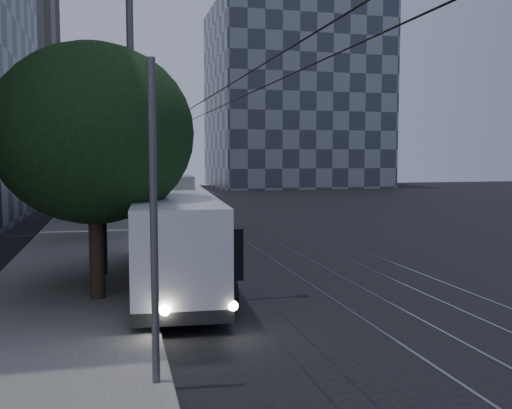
{
  "coord_description": "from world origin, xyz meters",
  "views": [
    {
      "loc": [
        -5.95,
        -20.25,
        4.3
      ],
      "look_at": [
        -0.45,
        2.03,
        2.29
      ],
      "focal_mm": 40.0,
      "sensor_mm": 36.0,
      "label": 1
    }
  ],
  "objects_px": {
    "car_white_a": "(159,217)",
    "car_white_d": "(146,195)",
    "car_white_c": "(158,200)",
    "pickup_silver": "(173,212)",
    "trolleybus": "(174,236)",
    "streetlamp_near": "(146,76)",
    "streetlamp_far": "(131,140)",
    "car_white_b": "(152,208)"
  },
  "relations": [
    {
      "from": "car_white_a",
      "to": "car_white_d",
      "type": "xyz_separation_m",
      "value": [
        0.15,
        18.56,
        0.02
      ]
    },
    {
      "from": "trolleybus",
      "to": "car_white_b",
      "type": "distance_m",
      "value": 20.98
    },
    {
      "from": "streetlamp_far",
      "to": "pickup_silver",
      "type": "bearing_deg",
      "value": -77.32
    },
    {
      "from": "pickup_silver",
      "to": "car_white_d",
      "type": "bearing_deg",
      "value": 108.58
    },
    {
      "from": "car_white_a",
      "to": "streetlamp_near",
      "type": "distance_m",
      "value": 18.8
    },
    {
      "from": "car_white_d",
      "to": "streetlamp_near",
      "type": "xyz_separation_m",
      "value": [
        -1.77,
        -36.35,
        5.86
      ]
    },
    {
      "from": "car_white_a",
      "to": "car_white_c",
      "type": "bearing_deg",
      "value": 75.6
    },
    {
      "from": "pickup_silver",
      "to": "streetlamp_far",
      "type": "distance_m",
      "value": 10.56
    },
    {
      "from": "pickup_silver",
      "to": "car_white_c",
      "type": "xyz_separation_m",
      "value": [
        0.0,
        12.4,
        -0.24
      ]
    },
    {
      "from": "car_white_d",
      "to": "streetlamp_near",
      "type": "height_order",
      "value": "streetlamp_near"
    },
    {
      "from": "car_white_b",
      "to": "car_white_d",
      "type": "distance_m",
      "value": 12.96
    },
    {
      "from": "car_white_a",
      "to": "streetlamp_far",
      "type": "relative_size",
      "value": 0.41
    },
    {
      "from": "pickup_silver",
      "to": "car_white_d",
      "type": "height_order",
      "value": "pickup_silver"
    },
    {
      "from": "trolleybus",
      "to": "pickup_silver",
      "type": "relative_size",
      "value": 1.79
    },
    {
      "from": "streetlamp_far",
      "to": "car_white_b",
      "type": "bearing_deg",
      "value": -67.42
    },
    {
      "from": "car_white_b",
      "to": "streetlamp_far",
      "type": "xyz_separation_m",
      "value": [
        -1.3,
        3.13,
        4.73
      ]
    },
    {
      "from": "car_white_d",
      "to": "streetlamp_near",
      "type": "bearing_deg",
      "value": -101.46
    },
    {
      "from": "trolleybus",
      "to": "car_white_b",
      "type": "relative_size",
      "value": 2.74
    },
    {
      "from": "trolleybus",
      "to": "streetlamp_near",
      "type": "xyz_separation_m",
      "value": [
        -0.95,
        -2.44,
        4.88
      ]
    },
    {
      "from": "trolleybus",
      "to": "streetlamp_near",
      "type": "bearing_deg",
      "value": -107.44
    },
    {
      "from": "car_white_a",
      "to": "car_white_b",
      "type": "bearing_deg",
      "value": 79.83
    },
    {
      "from": "streetlamp_far",
      "to": "car_white_a",
      "type": "bearing_deg",
      "value": -81.13
    },
    {
      "from": "streetlamp_near",
      "to": "car_white_d",
      "type": "bearing_deg",
      "value": 87.22
    },
    {
      "from": "pickup_silver",
      "to": "streetlamp_far",
      "type": "height_order",
      "value": "streetlamp_far"
    },
    {
      "from": "car_white_a",
      "to": "car_white_d",
      "type": "bearing_deg",
      "value": 78.72
    },
    {
      "from": "car_white_a",
      "to": "pickup_silver",
      "type": "bearing_deg",
      "value": -50.73
    },
    {
      "from": "trolleybus",
      "to": "car_white_b",
      "type": "xyz_separation_m",
      "value": [
        0.6,
        20.94,
        -0.99
      ]
    },
    {
      "from": "car_white_b",
      "to": "car_white_d",
      "type": "bearing_deg",
      "value": 83.35
    },
    {
      "from": "car_white_a",
      "to": "car_white_d",
      "type": "distance_m",
      "value": 18.56
    },
    {
      "from": "car_white_c",
      "to": "car_white_b",
      "type": "bearing_deg",
      "value": -81.45
    },
    {
      "from": "car_white_b",
      "to": "car_white_d",
      "type": "height_order",
      "value": "car_white_d"
    },
    {
      "from": "trolleybus",
      "to": "streetlamp_far",
      "type": "bearing_deg",
      "value": 95.55
    },
    {
      "from": "car_white_b",
      "to": "car_white_a",
      "type": "bearing_deg",
      "value": -95.06
    },
    {
      "from": "car_white_b",
      "to": "trolleybus",
      "type": "bearing_deg",
      "value": -97.33
    },
    {
      "from": "trolleybus",
      "to": "streetlamp_near",
      "type": "distance_m",
      "value": 5.54
    },
    {
      "from": "car_white_b",
      "to": "streetlamp_far",
      "type": "distance_m",
      "value": 5.82
    },
    {
      "from": "car_white_c",
      "to": "pickup_silver",
      "type": "bearing_deg",
      "value": -74.05
    },
    {
      "from": "pickup_silver",
      "to": "streetlamp_near",
      "type": "distance_m",
      "value": 18.2
    },
    {
      "from": "trolleybus",
      "to": "car_white_c",
      "type": "bearing_deg",
      "value": 90.92
    },
    {
      "from": "streetlamp_near",
      "to": "streetlamp_far",
      "type": "height_order",
      "value": "streetlamp_near"
    },
    {
      "from": "trolleybus",
      "to": "pickup_silver",
      "type": "height_order",
      "value": "trolleybus"
    },
    {
      "from": "car_white_a",
      "to": "streetlamp_near",
      "type": "height_order",
      "value": "streetlamp_near"
    }
  ]
}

